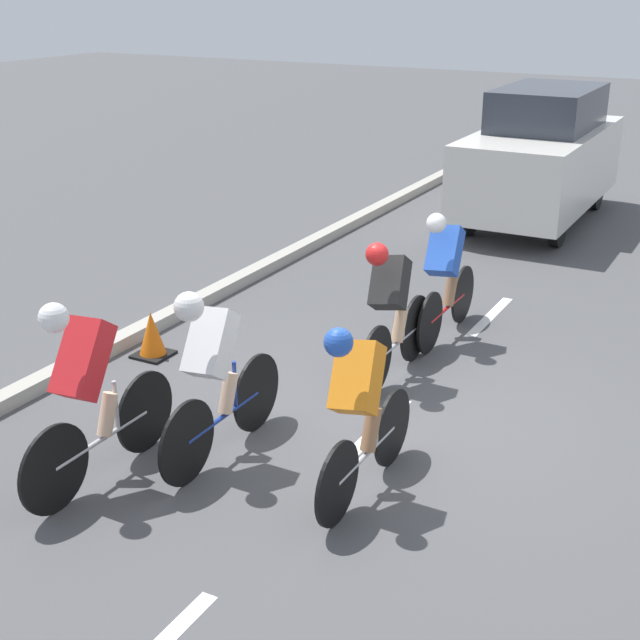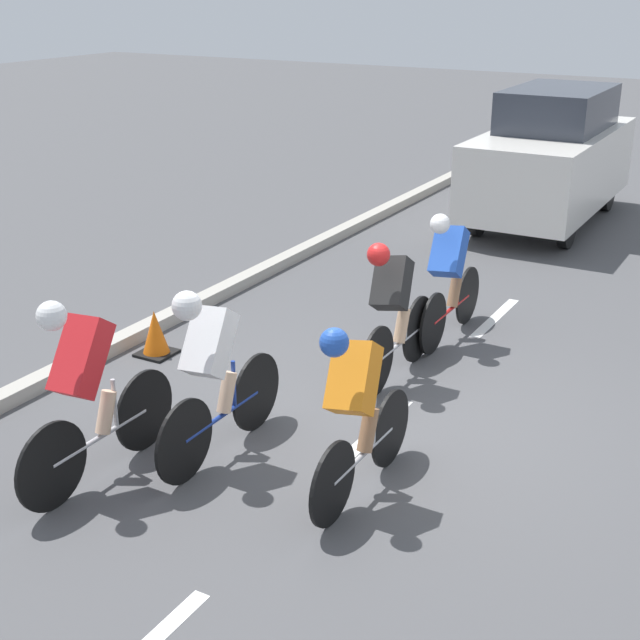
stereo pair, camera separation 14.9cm
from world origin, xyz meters
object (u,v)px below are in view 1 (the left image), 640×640
(cyclist_black, at_px, (392,307))
(cyclist_orange, at_px, (359,405))
(cyclist_white, at_px, (214,369))
(cyclist_red, at_px, (89,388))
(support_car, at_px, (541,156))
(traffic_cone, at_px, (152,335))
(cyclist_blue, at_px, (445,272))

(cyclist_black, xyz_separation_m, cyclist_orange, (-0.65, 2.04, 0.01))
(cyclist_white, relative_size, cyclist_orange, 1.06)
(cyclist_red, distance_m, support_car, 9.58)
(cyclist_black, xyz_separation_m, cyclist_white, (0.62, 2.09, 0.05))
(cyclist_white, xyz_separation_m, cyclist_orange, (-1.27, -0.04, -0.04))
(cyclist_orange, bearing_deg, traffic_cone, -24.26)
(cyclist_red, bearing_deg, cyclist_black, -113.49)
(cyclist_black, relative_size, traffic_cone, 3.36)
(support_car, bearing_deg, cyclist_blue, 94.97)
(cyclist_white, height_order, cyclist_orange, cyclist_white)
(cyclist_orange, distance_m, traffic_cone, 3.40)
(cyclist_white, bearing_deg, cyclist_orange, -178.10)
(cyclist_blue, relative_size, cyclist_orange, 1.03)
(cyclist_white, distance_m, cyclist_orange, 1.27)
(cyclist_black, bearing_deg, support_car, -86.59)
(cyclist_white, bearing_deg, cyclist_red, 50.95)
(cyclist_orange, distance_m, support_car, 8.80)
(cyclist_red, bearing_deg, cyclist_orange, -156.93)
(cyclist_black, height_order, cyclist_orange, same)
(support_car, xyz_separation_m, traffic_cone, (2.02, 7.35, -0.82))
(cyclist_blue, xyz_separation_m, traffic_cone, (2.49, 1.90, -0.52))
(cyclist_red, height_order, cyclist_orange, cyclist_red)
(cyclist_black, height_order, support_car, support_car)
(cyclist_blue, bearing_deg, cyclist_orange, 99.95)
(cyclist_red, relative_size, traffic_cone, 3.55)
(cyclist_red, bearing_deg, cyclist_blue, -107.80)
(cyclist_black, distance_m, support_car, 6.71)
(cyclist_blue, height_order, cyclist_white, cyclist_white)
(cyclist_black, height_order, cyclist_blue, cyclist_blue)
(cyclist_orange, bearing_deg, cyclist_white, 1.90)
(support_car, bearing_deg, traffic_cone, 74.67)
(cyclist_blue, relative_size, support_car, 0.41)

